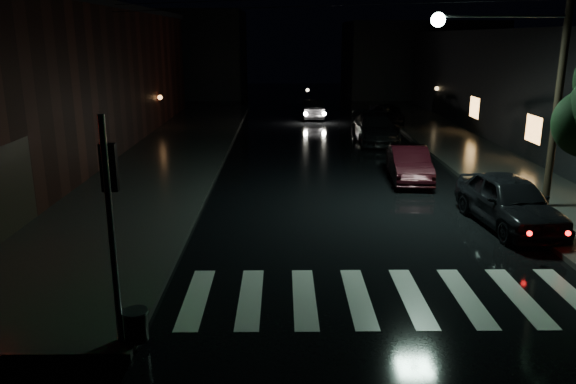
{
  "coord_description": "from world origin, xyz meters",
  "views": [
    {
      "loc": [
        0.72,
        -10.87,
        5.59
      ],
      "look_at": [
        0.87,
        3.55,
        1.6
      ],
      "focal_mm": 35.0,
      "sensor_mm": 36.0,
      "label": 1
    }
  ],
  "objects_px": {
    "parked_car_c": "(375,128)",
    "oncoming_car": "(313,109)",
    "parked_car_a": "(509,201)",
    "parked_car_d": "(386,115)",
    "parked_car_b": "(409,164)"
  },
  "relations": [
    {
      "from": "parked_car_b",
      "to": "oncoming_car",
      "type": "xyz_separation_m",
      "value": [
        -2.92,
        17.77,
        -0.01
      ]
    },
    {
      "from": "parked_car_b",
      "to": "parked_car_c",
      "type": "xyz_separation_m",
      "value": [
        0.0,
        8.63,
        0.08
      ]
    },
    {
      "from": "parked_car_a",
      "to": "oncoming_car",
      "type": "xyz_separation_m",
      "value": [
        -4.72,
        23.42,
        -0.12
      ]
    },
    {
      "from": "parked_car_c",
      "to": "parked_car_d",
      "type": "bearing_deg",
      "value": 74.11
    },
    {
      "from": "parked_car_a",
      "to": "parked_car_c",
      "type": "distance_m",
      "value": 14.4
    },
    {
      "from": "parked_car_a",
      "to": "oncoming_car",
      "type": "height_order",
      "value": "parked_car_a"
    },
    {
      "from": "oncoming_car",
      "to": "parked_car_a",
      "type": "bearing_deg",
      "value": 100.83
    },
    {
      "from": "parked_car_a",
      "to": "parked_car_b",
      "type": "distance_m",
      "value": 5.93
    },
    {
      "from": "parked_car_a",
      "to": "parked_car_c",
      "type": "bearing_deg",
      "value": 91.71
    },
    {
      "from": "parked_car_d",
      "to": "oncoming_car",
      "type": "xyz_separation_m",
      "value": [
        -4.72,
        2.68,
        0.03
      ]
    },
    {
      "from": "parked_car_b",
      "to": "parked_car_c",
      "type": "distance_m",
      "value": 8.63
    },
    {
      "from": "parked_car_c",
      "to": "oncoming_car",
      "type": "height_order",
      "value": "parked_car_c"
    },
    {
      "from": "parked_car_c",
      "to": "oncoming_car",
      "type": "bearing_deg",
      "value": 107.4
    },
    {
      "from": "parked_car_a",
      "to": "parked_car_c",
      "type": "xyz_separation_m",
      "value": [
        -1.8,
        14.29,
        -0.04
      ]
    },
    {
      "from": "parked_car_c",
      "to": "parked_car_d",
      "type": "distance_m",
      "value": 6.71
    }
  ]
}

